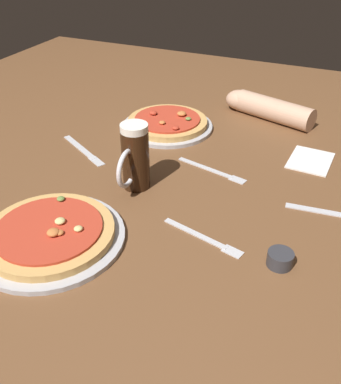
# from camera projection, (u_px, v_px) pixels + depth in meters

# --- Properties ---
(ground_plane) EXTENTS (2.40, 2.40, 0.03)m
(ground_plane) POSITION_uv_depth(u_px,v_px,m) (170.00, 203.00, 1.10)
(ground_plane) COLOR brown
(pizza_plate_near) EXTENTS (0.33, 0.33, 0.05)m
(pizza_plate_near) POSITION_uv_depth(u_px,v_px,m) (50.00, 235.00, 0.95)
(pizza_plate_near) COLOR #B2B2B7
(pizza_plate_near) RESTS_ON ground_plane
(pizza_plate_far) EXTENTS (0.30, 0.30, 0.05)m
(pizza_plate_far) POSITION_uv_depth(u_px,v_px,m) (167.00, 124.00, 1.42)
(pizza_plate_far) COLOR #B2B2B7
(pizza_plate_far) RESTS_ON ground_plane
(beer_mug_dark) EXTENTS (0.07, 0.13, 0.18)m
(beer_mug_dark) POSITION_uv_depth(u_px,v_px,m) (134.00, 158.00, 1.09)
(beer_mug_dark) COLOR black
(beer_mug_dark) RESTS_ON ground_plane
(ramekin_sauce) EXTENTS (0.05, 0.05, 0.03)m
(ramekin_sauce) POSITION_uv_depth(u_px,v_px,m) (280.00, 259.00, 0.88)
(ramekin_sauce) COLOR #333338
(ramekin_sauce) RESTS_ON ground_plane
(napkin_folded) EXTENTS (0.12, 0.15, 0.01)m
(napkin_folded) POSITION_uv_depth(u_px,v_px,m) (311.00, 160.00, 1.25)
(napkin_folded) COLOR white
(napkin_folded) RESTS_ON ground_plane
(fork_left) EXTENTS (0.20, 0.07, 0.01)m
(fork_left) POSITION_uv_depth(u_px,v_px,m) (204.00, 237.00, 0.96)
(fork_left) COLOR silver
(fork_left) RESTS_ON ground_plane
(knife_right) EXTENTS (0.21, 0.13, 0.01)m
(knife_right) POSITION_uv_depth(u_px,v_px,m) (83.00, 150.00, 1.30)
(knife_right) COLOR silver
(knife_right) RESTS_ON ground_plane
(fork_spare) EXTENTS (0.21, 0.07, 0.01)m
(fork_spare) POSITION_uv_depth(u_px,v_px,m) (213.00, 170.00, 1.20)
(fork_spare) COLOR silver
(fork_spare) RESTS_ON ground_plane
(knife_spare) EXTENTS (0.24, 0.04, 0.01)m
(knife_spare) POSITION_uv_depth(u_px,v_px,m) (337.00, 214.00, 1.03)
(knife_spare) COLOR silver
(knife_spare) RESTS_ON ground_plane
(diner_arm) EXTENTS (0.32, 0.16, 0.08)m
(diner_arm) POSITION_uv_depth(u_px,v_px,m) (265.00, 107.00, 1.48)
(diner_arm) COLOR tan
(diner_arm) RESTS_ON ground_plane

